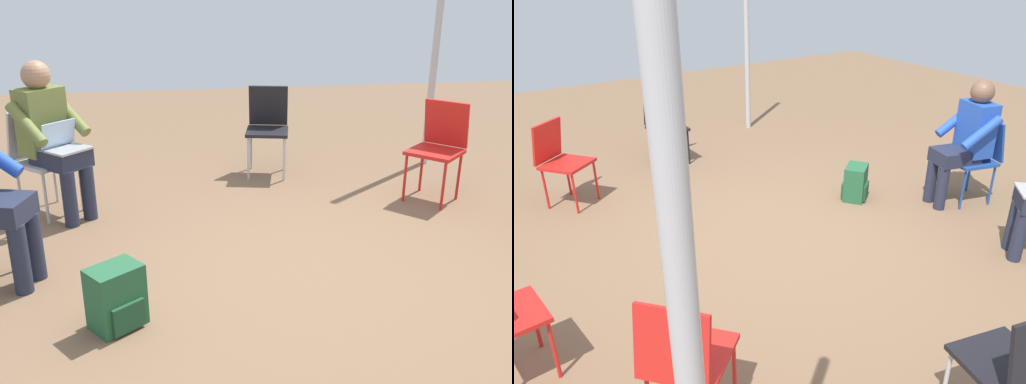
{
  "view_description": "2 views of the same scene",
  "coord_description": "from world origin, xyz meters",
  "views": [
    {
      "loc": [
        -3.13,
        0.71,
        1.8
      ],
      "look_at": [
        0.23,
        0.18,
        0.54
      ],
      "focal_mm": 40.0,
      "sensor_mm": 36.0,
      "label": 1
    },
    {
      "loc": [
        3.08,
        -2.26,
        2.29
      ],
      "look_at": [
        -0.01,
        -0.22,
        0.53
      ],
      "focal_mm": 35.0,
      "sensor_mm": 36.0,
      "label": 2
    }
  ],
  "objects": [
    {
      "name": "chair_southeast",
      "position": [
        1.28,
        -1.58,
        0.5
      ],
      "size": [
        0.58,
        0.59,
        0.85
      ],
      "rotation": [
        0.0,
        0.0,
        0.73
      ],
      "color": "red",
      "rests_on": "ground"
    },
    {
      "name": "chair_east",
      "position": [
        2.22,
        -0.25,
        0.5
      ],
      "size": [
        0.51,
        0.48,
        0.85
      ],
      "rotation": [
        0.0,
        0.0,
        1.35
      ],
      "color": "black",
      "rests_on": "ground"
    },
    {
      "name": "chair_southwest",
      "position": [
        -1.86,
        -1.47,
        0.5
      ],
      "size": [
        0.58,
        0.58,
        0.85
      ],
      "rotation": [
        0.0,
        0.0,
        -0.88
      ],
      "color": "red",
      "rests_on": "ground"
    },
    {
      "name": "tent_pole_far",
      "position": [
        -2.96,
        1.35,
        1.22
      ],
      "size": [
        0.07,
        0.07,
        2.45
      ],
      "primitive_type": "cylinder",
      "color": "#B2B2B7",
      "rests_on": "ground"
    },
    {
      "name": "ground_plane",
      "position": [
        0.0,
        0.0,
        0.0
      ],
      "size": [
        14.0,
        14.0,
        0.0
      ],
      "primitive_type": "plane",
      "color": "brown"
    },
    {
      "name": "person_in_blue",
      "position": [
        0.3,
        1.86,
        0.69
      ],
      "size": [
        0.58,
        0.58,
        1.24
      ],
      "rotation": [
        0.0,
        0.0,
        2.87
      ],
      "color": "#23283D",
      "rests_on": "ground"
    },
    {
      "name": "chair_north",
      "position": [
        0.34,
        2.02,
        0.5
      ],
      "size": [
        0.49,
        0.52,
        0.85
      ],
      "rotation": [
        0.0,
        0.0,
        2.87
      ],
      "color": "#1E4799",
      "rests_on": "ground"
    },
    {
      "name": "chair_west",
      "position": [
        -2.37,
        -0.17,
        0.5
      ],
      "size": [
        0.45,
        0.42,
        0.85
      ],
      "rotation": [
        0.0,
        0.0,
        -1.53
      ],
      "color": "black",
      "rests_on": "ground"
    },
    {
      "name": "tent_pole_near",
      "position": [
        2.27,
        -1.94,
        1.39
      ],
      "size": [
        0.07,
        0.07,
        2.78
      ],
      "primitive_type": "cylinder",
      "color": "#B2B2B7",
      "rests_on": "ground"
    },
    {
      "name": "backpack_near_laptop_user",
      "position": [
        -0.32,
        1.04,
        0.16
      ],
      "size": [
        0.33,
        0.34,
        0.36
      ],
      "rotation": [
        0.0,
        0.0,
        5.36
      ],
      "color": "#235B38",
      "rests_on": "ground"
    }
  ]
}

